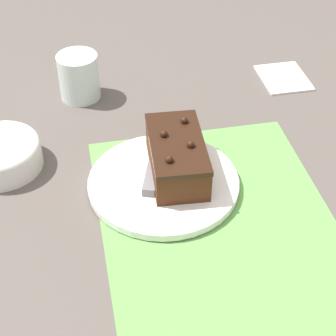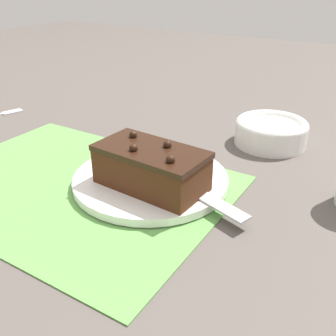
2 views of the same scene
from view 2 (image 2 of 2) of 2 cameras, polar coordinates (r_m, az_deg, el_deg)
ground_plane at (r=0.62m, az=-13.51°, el=-2.52°), size 3.00×3.00×0.00m
placemat_woven at (r=0.62m, az=-13.53°, el=-2.36°), size 0.46×0.34×0.00m
cake_plate at (r=0.60m, az=-2.52°, el=-1.63°), size 0.24×0.24×0.01m
chocolate_cake at (r=0.56m, az=-2.47°, el=0.10°), size 0.16×0.09×0.07m
serving_knife at (r=0.59m, az=0.56°, el=-1.18°), size 0.21×0.09×0.01m
small_bowl at (r=0.76m, az=14.72°, el=5.19°), size 0.13×0.13×0.05m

